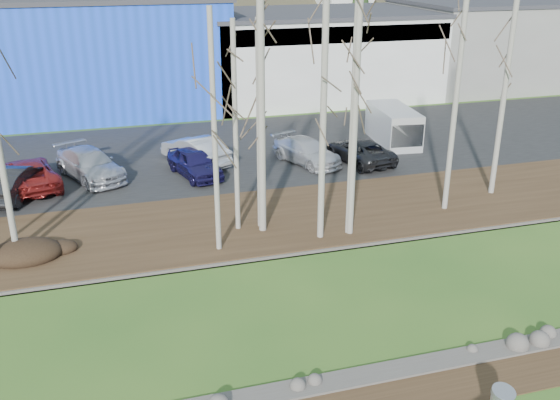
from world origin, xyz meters
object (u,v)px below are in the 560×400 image
object	(u,v)px
van_white	(394,126)
car_1	(28,174)
car_3	(195,163)
car_4	(195,150)
car_0	(15,181)
car_6	(307,151)
car_5	(360,151)
car_2	(90,164)

from	to	relation	value
van_white	car_1	bearing A→B (deg)	-168.25
car_3	car_4	xyz separation A→B (m)	(0.36, 1.98, 0.05)
car_1	car_3	xyz separation A→B (m)	(8.32, -0.59, -0.01)
car_0	car_6	distance (m)	15.24
car_0	car_5	bearing A→B (deg)	-159.47
car_4	car_5	bearing A→B (deg)	140.56
car_4	van_white	world-z (taller)	van_white
car_2	car_4	world-z (taller)	car_4
car_2	car_3	bearing A→B (deg)	-36.96
car_2	car_5	world-z (taller)	car_2
car_5	car_6	size ratio (longest dim) A/B	1.02
car_0	car_2	bearing A→B (deg)	-133.17
car_2	car_5	bearing A→B (deg)	-30.19
car_0	car_5	size ratio (longest dim) A/B	1.01
car_2	car_6	size ratio (longest dim) A/B	1.11
car_5	car_2	bearing A→B (deg)	-15.65
car_0	car_3	bearing A→B (deg)	-156.46
car_4	car_0	bearing A→B (deg)	-9.32
car_6	car_5	bearing A→B (deg)	-34.09
car_0	car_1	size ratio (longest dim) A/B	0.91
car_6	van_white	distance (m)	6.82
car_6	car_1	bearing A→B (deg)	158.82
car_1	car_2	xyz separation A→B (m)	(3.00, 0.63, 0.02)
car_1	car_5	bearing A→B (deg)	162.40
car_0	car_6	xyz separation A→B (m)	(15.21, 0.95, -0.12)
car_0	van_white	distance (m)	21.88
van_white	car_2	bearing A→B (deg)	-169.33
car_2	car_1	bearing A→B (deg)	167.67
car_0	car_2	world-z (taller)	car_0
car_5	car_4	bearing A→B (deg)	-24.13
car_1	car_5	distance (m)	17.64
car_5	van_white	world-z (taller)	van_white
car_2	car_6	world-z (taller)	car_2
car_3	car_6	distance (m)	6.39
car_0	car_4	xyz separation A→B (m)	(9.19, 2.56, -0.01)
car_0	van_white	world-z (taller)	van_white
car_2	car_6	distance (m)	11.73
car_3	van_white	xyz separation A→B (m)	(12.82, 2.56, 0.35)
car_1	car_3	size ratio (longest dim) A/B	1.24
car_4	car_5	world-z (taller)	car_4
car_3	car_5	xyz separation A→B (m)	(9.30, -0.34, -0.07)
car_6	van_white	world-z (taller)	van_white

